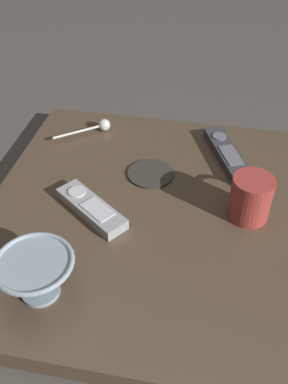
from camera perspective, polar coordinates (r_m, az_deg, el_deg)
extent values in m
plane|color=#47423D|center=(0.86, 0.47, -4.21)|extent=(6.00, 6.00, 0.00)
cube|color=#4C3D2D|center=(0.85, 0.47, -3.28)|extent=(0.63, 0.67, 0.04)
cylinder|color=#8C9EAD|center=(0.72, -13.56, -12.58)|extent=(0.06, 0.06, 0.01)
cone|color=#8C9EAD|center=(0.69, -14.03, -10.79)|extent=(0.12, 0.12, 0.06)
torus|color=#8C9EAD|center=(0.67, -14.47, -9.06)|extent=(0.12, 0.12, 0.01)
cylinder|color=#A53833|center=(0.82, 13.99, -0.78)|extent=(0.08, 0.08, 0.09)
torus|color=#A53833|center=(0.85, 15.17, 0.91)|extent=(0.03, 0.05, 0.05)
cylinder|color=silver|center=(1.03, -8.86, 7.90)|extent=(0.10, 0.08, 0.01)
sphere|color=silver|center=(1.05, -5.31, 8.86)|extent=(0.03, 0.03, 0.03)
cube|color=#38383D|center=(0.98, 10.90, 5.08)|extent=(0.11, 0.19, 0.02)
cylinder|color=slate|center=(1.01, 9.97, 7.31)|extent=(0.03, 0.03, 0.00)
cube|color=slate|center=(0.95, 11.48, 4.84)|extent=(0.06, 0.08, 0.00)
cube|color=#9E9EA3|center=(0.83, -7.04, -2.17)|extent=(0.16, 0.14, 0.02)
cylinder|color=silver|center=(0.85, -8.94, -0.02)|extent=(0.03, 0.03, 0.00)
cube|color=silver|center=(0.81, -6.22, -2.29)|extent=(0.07, 0.07, 0.00)
cylinder|color=#332D28|center=(0.91, 0.89, 2.47)|extent=(0.10, 0.10, 0.01)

